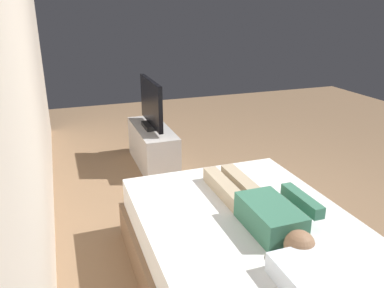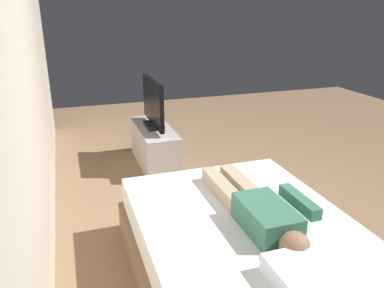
% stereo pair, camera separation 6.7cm
% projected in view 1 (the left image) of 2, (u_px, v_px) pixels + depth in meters
% --- Properties ---
extents(ground_plane, '(10.00, 10.00, 0.00)m').
position_uv_depth(ground_plane, '(243.00, 225.00, 3.54)').
color(ground_plane, '#8C6B4C').
extents(back_wall, '(6.40, 0.10, 2.80)m').
position_uv_depth(back_wall, '(25.00, 78.00, 2.88)').
color(back_wall, beige).
rests_on(back_wall, ground).
extents(bed, '(2.03, 1.49, 0.54)m').
position_uv_depth(bed, '(250.00, 257.00, 2.67)').
color(bed, brown).
rests_on(bed, ground).
extents(pillow, '(0.48, 0.34, 0.12)m').
position_uv_depth(pillow, '(319.00, 283.00, 1.93)').
color(pillow, white).
rests_on(pillow, bed).
extents(person, '(1.26, 0.46, 0.18)m').
position_uv_depth(person, '(262.00, 208.00, 2.59)').
color(person, '#387056').
rests_on(person, bed).
extents(remote, '(0.15, 0.04, 0.02)m').
position_uv_depth(remote, '(299.00, 198.00, 2.88)').
color(remote, black).
rests_on(remote, bed).
extents(tv_stand, '(1.10, 0.40, 0.50)m').
position_uv_depth(tv_stand, '(153.00, 147.00, 4.78)').
color(tv_stand, '#B7B2AD').
rests_on(tv_stand, ground).
extents(tv, '(0.88, 0.20, 0.59)m').
position_uv_depth(tv, '(151.00, 105.00, 4.60)').
color(tv, black).
rests_on(tv, tv_stand).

